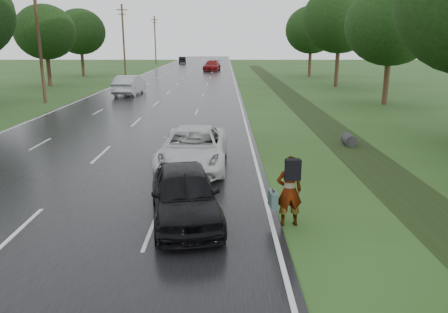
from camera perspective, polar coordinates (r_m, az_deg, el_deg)
ground at (r=12.93m, az=-25.21°, el=-8.88°), size 220.00×220.00×0.00m
road at (r=56.13m, az=-5.63°, el=9.81°), size 14.00×180.00×0.04m
edge_stripe_east at (r=55.88m, az=1.38°, el=9.88°), size 0.12×180.00×0.01m
edge_stripe_west at (r=57.18m, az=-12.47°, el=9.65°), size 0.12×180.00×0.01m
center_line at (r=56.13m, az=-5.63°, el=9.84°), size 0.12×180.00×0.01m
drainage_ditch at (r=30.37m, az=11.57°, el=5.36°), size 2.20×120.00×0.56m
utility_pole_mid at (r=38.55m, az=-23.05°, el=14.18°), size 1.60×0.26×10.00m
utility_pole_far at (r=67.27m, az=-12.99°, el=14.76°), size 1.60×0.26×10.00m
utility_pole_distant at (r=96.77m, az=-8.99°, el=14.87°), size 1.60×0.26×10.00m
tree_east_c at (r=36.95m, az=21.05°, el=15.84°), size 7.00×7.00×9.29m
tree_east_d at (r=50.25m, az=14.92°, el=16.96°), size 8.00×8.00×10.76m
tree_east_f at (r=63.82m, az=11.35°, el=15.91°), size 7.20×7.20×9.62m
tree_west_d at (r=53.41m, az=-22.34°, el=14.79°), size 6.60×6.60×8.80m
tree_west_f at (r=66.81m, az=-18.28°, el=15.21°), size 7.00×7.00×9.29m
pedestrian at (r=11.90m, az=8.42°, el=-4.37°), size 0.92×0.77×1.95m
white_pickup at (r=17.23m, az=-4.02°, el=1.13°), size 2.72×5.64×1.55m
dark_sedan at (r=12.13m, az=-5.16°, el=-4.90°), size 2.53×4.73×1.53m
silver_sedan at (r=42.14m, az=-12.25°, el=9.13°), size 2.19×5.51×1.78m
far_car_red at (r=74.83m, az=-1.58°, el=11.79°), size 3.16×6.12×1.70m
far_car_dark at (r=100.41m, az=-5.47°, el=12.44°), size 1.93×4.52×1.45m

